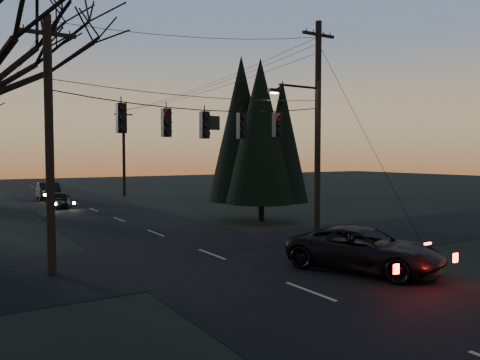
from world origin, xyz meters
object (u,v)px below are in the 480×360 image
utility_pole_left (52,275)px  sedan_oncoming_b (48,191)px  evergreen_right (261,138)px  suv_near (364,250)px  utility_pole_right (317,241)px  utility_pole_far_r (124,196)px  sedan_oncoming_a (60,200)px

utility_pole_left → sedan_oncoming_b: (4.60, 28.38, 0.78)m
evergreen_right → suv_near: evergreen_right is taller
utility_pole_right → utility_pole_far_r: size_ratio=1.18×
evergreen_right → sedan_oncoming_b: size_ratio=1.87×
utility_pole_right → suv_near: bearing=-114.4°
utility_pole_far_r → sedan_oncoming_a: (-7.35, -7.38, 0.63)m
sedan_oncoming_a → sedan_oncoming_b: 7.78m
utility_pole_far_r → evergreen_right: size_ratio=0.96×
evergreen_right → suv_near: size_ratio=1.69×
utility_pole_left → suv_near: (9.20, -5.06, 0.73)m
utility_pole_far_r → sedan_oncoming_b: (-6.90, 0.38, 0.78)m
suv_near → sedan_oncoming_a: bearing=79.5°
suv_near → sedan_oncoming_b: sedan_oncoming_b is taller
evergreen_right → sedan_oncoming_a: size_ratio=2.39×
utility_pole_far_r → utility_pole_left: bearing=-112.3°
utility_pole_left → utility_pole_right: bearing=0.0°
sedan_oncoming_b → utility_pole_left: bearing=83.9°
suv_near → utility_pole_far_r: bearing=64.4°
utility_pole_far_r → sedan_oncoming_b: 6.95m
evergreen_right → suv_near: (-4.00, -12.07, -4.30)m
utility_pole_left → evergreen_right: size_ratio=0.96×
suv_near → utility_pole_left: bearing=129.6°
utility_pole_left → sedan_oncoming_b: utility_pole_left is taller
sedan_oncoming_b → suv_near: bearing=101.0°
evergreen_right → suv_near: bearing=-108.3°
utility_pole_far_r → suv_near: 33.15m
utility_pole_right → utility_pole_far_r: utility_pole_right is taller
sedan_oncoming_b → utility_pole_far_r: bearing=179.9°
utility_pole_far_r → sedan_oncoming_b: utility_pole_far_r is taller
utility_pole_right → evergreen_right: size_ratio=1.13×
utility_pole_left → sedan_oncoming_b: size_ratio=1.79×
utility_pole_right → utility_pole_far_r: 28.00m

